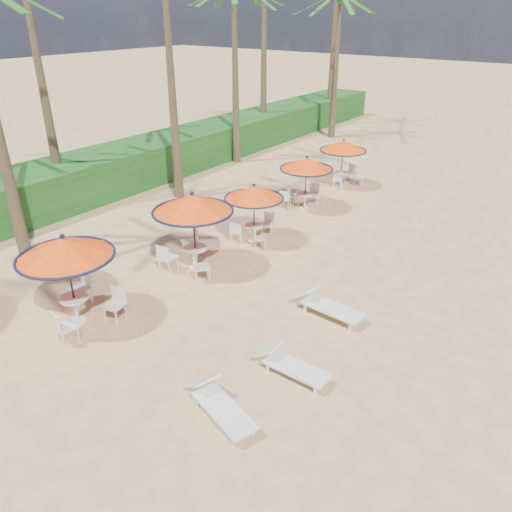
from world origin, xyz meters
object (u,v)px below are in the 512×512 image
at_px(station_1, 191,213).
at_px(lounger_mid, 290,364).
at_px(station_3, 305,170).
at_px(station_2, 254,200).
at_px(lounger_far, 326,304).
at_px(station_4, 344,151).
at_px(station_0, 68,259).
at_px(lounger_near, 219,403).

xyz_separation_m(station_1, lounger_mid, (5.39, -2.54, -1.66)).
bearing_deg(station_1, station_3, 90.58).
bearing_deg(station_2, lounger_far, -30.68).
height_order(lounger_mid, lounger_far, lounger_far).
bearing_deg(lounger_far, station_4, 118.99).
bearing_deg(station_3, station_4, 91.65).
distance_m(station_1, lounger_mid, 6.18).
relative_size(station_3, lounger_far, 1.11).
distance_m(station_0, lounger_far, 6.96).
xyz_separation_m(station_3, lounger_mid, (5.46, -9.37, -1.39)).
relative_size(station_2, station_4, 0.97).
relative_size(station_0, lounger_far, 1.26).
bearing_deg(station_2, lounger_mid, -46.62).
height_order(station_3, lounger_near, station_3).
distance_m(station_2, lounger_mid, 7.55).
xyz_separation_m(station_0, lounger_near, (5.34, -0.38, -1.59)).
bearing_deg(lounger_near, lounger_mid, 93.20).
bearing_deg(station_0, station_2, 84.24).
relative_size(station_1, station_3, 1.16).
distance_m(station_1, station_2, 2.90).
distance_m(lounger_near, lounger_far, 4.69).
distance_m(station_1, lounger_far, 5.07).
height_order(station_3, lounger_far, station_3).
distance_m(lounger_mid, lounger_far, 2.79).
bearing_deg(station_1, lounger_mid, -25.21).
bearing_deg(station_3, station_1, -89.42).
distance_m(station_3, lounger_far, 8.35).
distance_m(station_4, lounger_near, 15.87).
xyz_separation_m(station_1, station_3, (-0.07, 6.83, -0.27)).
height_order(station_1, lounger_mid, station_1).
distance_m(station_0, lounger_mid, 6.24).
xyz_separation_m(station_3, lounger_near, (4.99, -11.33, -1.37)).
bearing_deg(station_2, station_3, 95.00).
distance_m(lounger_near, lounger_mid, 2.02).
bearing_deg(lounger_near, station_0, -167.40).
bearing_deg(lounger_far, station_3, 129.40).
bearing_deg(station_0, lounger_far, 39.53).
height_order(station_2, station_4, station_4).
height_order(station_2, lounger_mid, station_2).
bearing_deg(station_4, station_3, -88.35).
xyz_separation_m(station_4, lounger_near, (5.09, -14.97, -1.35)).
xyz_separation_m(station_0, lounger_mid, (5.81, 1.59, -1.61)).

